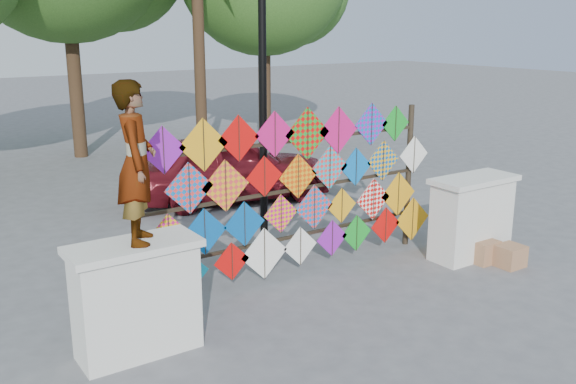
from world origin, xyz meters
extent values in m
plane|color=slate|center=(0.00, 0.00, 0.00)|extent=(80.00, 80.00, 0.00)
cube|color=silver|center=(-2.70, -0.20, 0.60)|extent=(1.30, 0.55, 1.20)
cube|color=silver|center=(-2.70, -0.20, 1.24)|extent=(1.40, 0.65, 0.08)
cube|color=silver|center=(2.70, -0.20, 0.60)|extent=(1.30, 0.55, 1.20)
cube|color=silver|center=(2.70, -0.20, 1.24)|extent=(1.40, 0.65, 0.08)
cylinder|color=black|center=(-2.30, 0.80, 1.15)|extent=(0.09, 0.09, 2.30)
cylinder|color=black|center=(2.30, 0.80, 1.15)|extent=(0.09, 0.09, 2.30)
cube|color=black|center=(0.00, 0.80, 0.55)|extent=(4.60, 0.04, 0.04)
cube|color=black|center=(0.00, 0.80, 1.25)|extent=(4.60, 0.04, 0.04)
cube|color=black|center=(0.00, 0.80, 1.95)|extent=(4.60, 0.04, 0.04)
cube|color=purple|center=(-1.91, 0.74, 2.04)|extent=(0.60, 0.01, 0.60)
cube|color=black|center=(-1.91, 0.73, 2.04)|extent=(0.01, 0.01, 0.59)
cube|color=#F4A516|center=(-1.37, 0.74, 2.05)|extent=(0.69, 0.01, 0.69)
cube|color=black|center=(-1.37, 0.73, 2.05)|extent=(0.01, 0.01, 0.67)
cube|color=red|center=(-0.86, 0.74, 2.08)|extent=(0.62, 0.01, 0.62)
cube|color=black|center=(-0.86, 0.73, 2.08)|extent=(0.01, 0.01, 0.61)
cube|color=#D8146D|center=(-0.30, 0.74, 2.09)|extent=(0.63, 0.01, 0.63)
cube|color=black|center=(-0.30, 0.73, 2.09)|extent=(0.01, 0.01, 0.62)
cube|color=red|center=(0.25, 0.74, 2.04)|extent=(0.75, 0.01, 0.75)
cube|color=black|center=(0.25, 0.73, 2.04)|extent=(0.01, 0.01, 0.74)
cube|color=#D8146D|center=(0.80, 0.74, 2.04)|extent=(0.69, 0.01, 0.69)
cube|color=black|center=(0.80, 0.73, 2.04)|extent=(0.01, 0.01, 0.68)
cube|color=purple|center=(1.42, 0.74, 2.07)|extent=(0.64, 0.01, 0.64)
cube|color=black|center=(1.42, 0.73, 2.07)|extent=(0.01, 0.01, 0.63)
cube|color=#139D25|center=(1.91, 0.74, 2.05)|extent=(0.55, 0.01, 0.55)
cube|color=black|center=(1.91, 0.73, 2.05)|extent=(0.01, 0.01, 0.54)
cube|color=blue|center=(-1.61, 0.70, 1.53)|extent=(0.67, 0.01, 0.67)
cube|color=black|center=(-1.61, 0.69, 1.53)|extent=(0.01, 0.01, 0.66)
cube|color=#F43635|center=(-1.09, 0.70, 1.49)|extent=(0.70, 0.01, 0.70)
cube|color=black|center=(-1.09, 0.69, 1.49)|extent=(0.01, 0.01, 0.69)
cube|color=red|center=(-0.49, 0.70, 1.54)|extent=(0.57, 0.01, 0.57)
cube|color=black|center=(-0.49, 0.69, 1.54)|extent=(0.01, 0.01, 0.56)
cube|color=#F4A516|center=(0.06, 0.70, 1.46)|extent=(0.64, 0.01, 0.64)
cube|color=black|center=(0.06, 0.69, 1.46)|extent=(0.01, 0.01, 0.63)
cube|color=#F43635|center=(0.62, 0.70, 1.52)|extent=(0.65, 0.01, 0.65)
cube|color=black|center=(0.62, 0.69, 1.52)|extent=(0.01, 0.01, 0.64)
cube|color=blue|center=(1.11, 0.70, 1.47)|extent=(0.58, 0.01, 0.58)
cube|color=black|center=(1.11, 0.69, 1.47)|extent=(0.01, 0.01, 0.57)
cube|color=#0751A3|center=(1.64, 0.70, 1.50)|extent=(0.64, 0.01, 0.64)
cube|color=black|center=(1.64, 0.69, 1.50)|extent=(0.01, 0.01, 0.63)
cube|color=white|center=(2.30, 0.70, 1.52)|extent=(0.60, 0.01, 0.60)
cube|color=black|center=(2.30, 0.69, 1.52)|extent=(0.01, 0.01, 0.59)
cube|color=#D8146D|center=(-1.93, 0.66, 0.98)|extent=(0.57, 0.01, 0.57)
cube|color=black|center=(-1.93, 0.65, 0.98)|extent=(0.01, 0.01, 0.56)
cube|color=#0751A3|center=(-1.43, 0.66, 0.93)|extent=(0.63, 0.01, 0.63)
cube|color=black|center=(-1.43, 0.65, 0.93)|extent=(0.01, 0.01, 0.62)
cube|color=#0751A3|center=(-0.84, 0.66, 0.94)|extent=(0.63, 0.01, 0.63)
cube|color=black|center=(-0.84, 0.65, 0.94)|extent=(0.01, 0.01, 0.62)
cube|color=#FFBC0A|center=(-0.26, 0.66, 0.98)|extent=(0.56, 0.01, 0.56)
cube|color=black|center=(-0.26, 0.65, 0.98)|extent=(0.01, 0.01, 0.55)
cube|color=blue|center=(0.32, 0.66, 0.98)|extent=(0.66, 0.01, 0.66)
cube|color=black|center=(0.32, 0.65, 0.98)|extent=(0.01, 0.01, 0.65)
cube|color=#F4A516|center=(0.82, 0.66, 0.92)|extent=(0.54, 0.01, 0.54)
cube|color=black|center=(0.82, 0.65, 0.92)|extent=(0.01, 0.01, 0.53)
cube|color=white|center=(1.44, 0.66, 0.93)|extent=(0.66, 0.01, 0.66)
cube|color=black|center=(1.44, 0.65, 0.93)|extent=(0.01, 0.01, 0.64)
cube|color=#F4A516|center=(1.96, 0.66, 0.93)|extent=(0.70, 0.01, 0.70)
cube|color=black|center=(1.96, 0.65, 0.93)|extent=(0.01, 0.01, 0.69)
cube|color=#0CA9CD|center=(-1.69, 0.62, 0.44)|extent=(0.55, 0.01, 0.55)
cube|color=black|center=(-1.69, 0.61, 0.44)|extent=(0.01, 0.01, 0.54)
cube|color=red|center=(-1.07, 0.62, 0.46)|extent=(0.53, 0.01, 0.53)
cube|color=black|center=(-1.07, 0.61, 0.46)|extent=(0.01, 0.01, 0.53)
cube|color=white|center=(-0.56, 0.62, 0.47)|extent=(0.74, 0.01, 0.74)
cube|color=black|center=(-0.56, 0.61, 0.47)|extent=(0.01, 0.01, 0.73)
cube|color=white|center=(0.05, 0.62, 0.46)|extent=(0.57, 0.01, 0.57)
cube|color=black|center=(0.05, 0.61, 0.46)|extent=(0.01, 0.01, 0.56)
cube|color=purple|center=(0.62, 0.62, 0.47)|extent=(0.56, 0.01, 0.56)
cube|color=black|center=(0.62, 0.61, 0.47)|extent=(0.01, 0.01, 0.55)
cube|color=#139D25|center=(1.09, 0.62, 0.46)|extent=(0.57, 0.01, 0.57)
cube|color=black|center=(1.09, 0.61, 0.46)|extent=(0.01, 0.01, 0.56)
cube|color=red|center=(1.68, 0.62, 0.48)|extent=(0.58, 0.01, 0.58)
cube|color=black|center=(1.68, 0.61, 0.48)|extent=(0.01, 0.01, 0.57)
cube|color=#F4A516|center=(2.26, 0.62, 0.48)|extent=(0.72, 0.01, 0.72)
cube|color=black|center=(2.26, 0.61, 0.48)|extent=(0.01, 0.01, 0.71)
cylinder|color=#3F2A1B|center=(0.00, 11.00, 2.06)|extent=(0.36, 0.36, 4.12)
cylinder|color=#3F2A1B|center=(5.00, 9.50, 1.79)|extent=(0.36, 0.36, 3.58)
cylinder|color=#3F2A1B|center=(2.20, 8.00, 2.75)|extent=(0.28, 0.28, 5.50)
imported|color=#99999E|center=(-2.61, -0.20, 2.14)|extent=(0.63, 0.74, 1.72)
imported|color=maroon|center=(1.23, 4.79, 0.70)|extent=(4.38, 2.51, 1.40)
cylinder|color=black|center=(0.30, 2.00, 2.10)|extent=(0.12, 0.12, 4.20)
cube|color=#AF7D54|center=(2.69, -0.49, 0.17)|extent=(0.39, 0.35, 0.35)
cube|color=#AF7D54|center=(2.87, -0.83, 0.16)|extent=(0.39, 0.36, 0.33)
camera|label=1|loc=(-4.93, -6.45, 3.54)|focal=40.00mm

